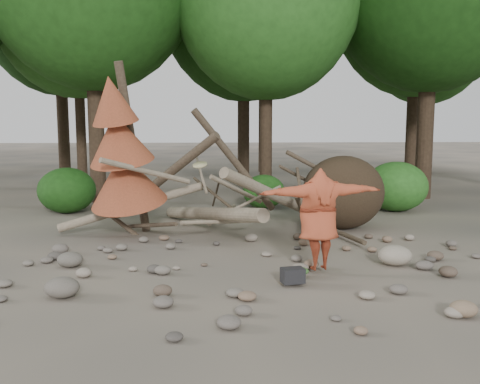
{
  "coord_description": "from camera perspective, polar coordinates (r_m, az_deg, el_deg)",
  "views": [
    {
      "loc": [
        -0.92,
        -9.76,
        2.92
      ],
      "look_at": [
        -0.33,
        1.5,
        1.4
      ],
      "focal_mm": 40.0,
      "sensor_mm": 36.0,
      "label": 1
    }
  ],
  "objects": [
    {
      "name": "boulder_mid_right",
      "position": [
        11.33,
        16.21,
        -6.5
      ],
      "size": [
        0.68,
        0.61,
        0.41
      ],
      "primitive_type": "ellipsoid",
      "color": "gray",
      "rests_on": "ground"
    },
    {
      "name": "deadfall_pile",
      "position": [
        14.44,
        8.77,
        -0.24
      ],
      "size": [
        8.55,
        5.24,
        3.3
      ],
      "color": "#332619",
      "rests_on": "ground"
    },
    {
      "name": "cloth_orange",
      "position": [
        9.8,
        5.34,
        -9.32
      ],
      "size": [
        0.34,
        0.28,
        0.12
      ],
      "primitive_type": "ellipsoid",
      "color": "#B66D1F",
      "rests_on": "ground"
    },
    {
      "name": "boulder_front_left",
      "position": [
        9.45,
        -18.46,
        -9.63
      ],
      "size": [
        0.57,
        0.52,
        0.34
      ],
      "primitive_type": "ellipsoid",
      "color": "#615A51",
      "rests_on": "ground"
    },
    {
      "name": "cloth_green",
      "position": [
        10.14,
        6.2,
        -8.65
      ],
      "size": [
        0.41,
        0.34,
        0.15
      ],
      "primitive_type": "ellipsoid",
      "color": "#325D25",
      "rests_on": "ground"
    },
    {
      "name": "ground",
      "position": [
        10.23,
        2.31,
        -8.92
      ],
      "size": [
        120.0,
        120.0,
        0.0
      ],
      "primitive_type": "plane",
      "color": "#514C44",
      "rests_on": "ground"
    },
    {
      "name": "frisbee_thrower",
      "position": [
        10.28,
        8.4,
        -2.86
      ],
      "size": [
        3.64,
        1.25,
        2.05
      ],
      "color": "#A74125",
      "rests_on": "ground"
    },
    {
      "name": "backpack",
      "position": [
        9.64,
        5.63,
        -9.18
      ],
      "size": [
        0.44,
        0.34,
        0.26
      ],
      "primitive_type": "cube",
      "rotation": [
        0.0,
        0.0,
        0.2
      ],
      "color": "black",
      "rests_on": "ground"
    },
    {
      "name": "bush_mid",
      "position": [
        17.8,
        2.56,
        0.06
      ],
      "size": [
        1.4,
        1.4,
        1.12
      ],
      "primitive_type": "ellipsoid",
      "color": "#235A1A",
      "rests_on": "ground"
    },
    {
      "name": "bush_right",
      "position": [
        17.9,
        16.32,
        0.57
      ],
      "size": [
        2.0,
        2.0,
        1.6
      ],
      "primitive_type": "ellipsoid",
      "color": "#2C6B21",
      "rests_on": "ground"
    },
    {
      "name": "boulder_front_right",
      "position": [
        8.83,
        22.74,
        -11.41
      ],
      "size": [
        0.42,
        0.37,
        0.25
      ],
      "primitive_type": "ellipsoid",
      "color": "#816850",
      "rests_on": "ground"
    },
    {
      "name": "dead_conifer",
      "position": [
        13.34,
        -12.51,
        4.02
      ],
      "size": [
        2.06,
        2.16,
        4.35
      ],
      "color": "#4C3F30",
      "rests_on": "ground"
    },
    {
      "name": "bush_left",
      "position": [
        17.7,
        -17.98,
        0.17
      ],
      "size": [
        1.8,
        1.8,
        1.44
      ],
      "primitive_type": "ellipsoid",
      "color": "#1A4713",
      "rests_on": "ground"
    },
    {
      "name": "boulder_mid_left",
      "position": [
        11.29,
        -17.67,
        -6.88
      ],
      "size": [
        0.51,
        0.46,
        0.31
      ],
      "primitive_type": "ellipsoid",
      "color": "#5E584F",
      "rests_on": "ground"
    }
  ]
}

